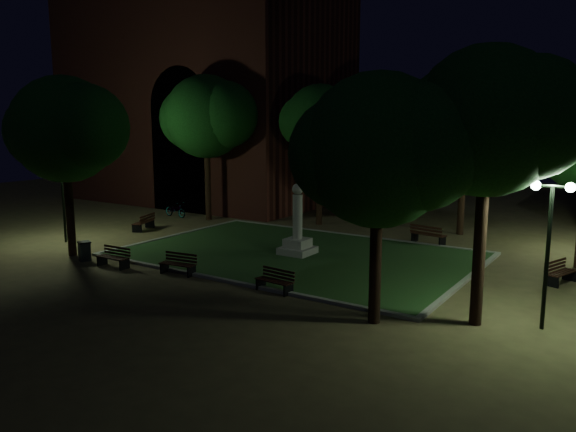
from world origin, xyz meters
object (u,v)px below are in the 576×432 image
Objects in this scene: bench_near_left at (179,264)px; bench_near_right at (275,281)px; monument at (297,235)px; trash_bin at (85,251)px; bench_far_side at (428,235)px; bench_right_side at (559,273)px; bicycle at (175,209)px; bench_west_near at (114,258)px; bench_left_side at (144,223)px.

bench_near_right is at bearing -4.76° from bench_near_left.
monument reaches higher than bench_near_right.
trash_bin is (-9.49, -0.91, 0.05)m from bench_near_right.
bench_far_side is at bearing 85.32° from bench_near_right.
bench_right_side is 0.90× the size of bench_far_side.
bench_far_side is 0.99× the size of bicycle.
bench_near_left is 4.55m from bench_near_right.
monument is 5.53m from bench_near_right.
bench_near_right is 9.53m from trash_bin.
bench_left_side reaches higher than bench_west_near.
bench_west_near is (-5.33, -5.92, -0.56)m from monument.
bench_near_left is 3.11m from bench_west_near.
bench_west_near is (-7.58, -0.90, 0.01)m from bench_near_right.
bench_near_right is 1.78× the size of trash_bin.
bench_near_right is at bearing 5.47° from trash_bin.
bench_near_left is 9.66m from bench_left_side.
bench_right_side is (20.84, 1.44, -0.02)m from bench_left_side.
bench_left_side is 20.89m from bench_right_side.
bicycle is at bearing 120.07° from bench_west_near.
bench_left_side is at bearing 178.58° from monument.
bench_near_right is 13.57m from bench_left_side.
bench_west_near reaches higher than bench_near_left.
monument reaches higher than bench_near_left.
monument is at bearing 39.32° from trash_bin.
bench_right_side reaches higher than trash_bin.
bench_far_side reaches higher than bench_left_side.
monument is 1.84× the size of bench_left_side.
monument is at bearing 69.88° from bench_left_side.
bench_left_side is 4.44m from bicycle.
bench_near_left is 0.90× the size of bench_left_side.
bicycle is (-9.62, 9.60, 0.09)m from bench_near_left.
bench_right_side is at bearing -91.43° from bicycle.
bench_left_side is (-10.25, 0.25, -0.53)m from monument.
bench_west_near reaches higher than bench_near_right.
monument is at bearing 45.42° from bench_west_near.
bench_left_side is 0.95× the size of bench_far_side.
bench_left_side is 6.88m from trash_bin.
trash_bin is (3.01, -6.18, 0.01)m from bench_left_side.
bicycle is at bearing 114.42° from trash_bin.
trash_bin is 0.46× the size of bicycle.
bench_left_side reaches higher than bench_near_left.
bench_right_side is (15.92, 7.61, 0.01)m from bench_west_near.
monument is 7.98m from bench_west_near.
monument reaches higher than bench_west_near.
trash_bin is at bearing 55.59° from bench_far_side.
bench_right_side is at bearing 44.36° from bench_near_right.
bench_left_side is at bearing 115.95° from trash_bin.
monument is 3.76× the size of trash_bin.
bench_near_right is (2.25, -5.02, -0.58)m from monument.
trash_bin is (-11.38, -11.41, -0.02)m from bench_far_side.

